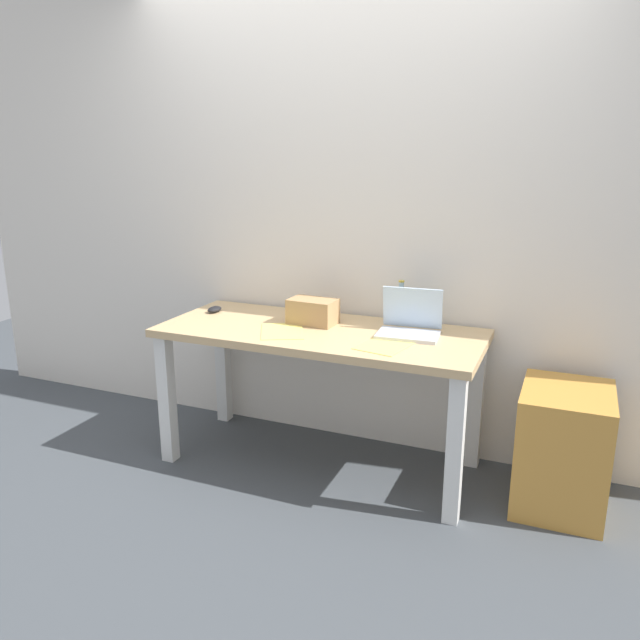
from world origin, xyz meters
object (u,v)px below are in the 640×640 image
laptop_right (410,325)px  filing_cabinet (562,449)px  beer_bottle (401,307)px  computer_mouse (215,309)px  cardboard_box (313,311)px  desk (320,349)px

laptop_right → filing_cabinet: bearing=-2.5°
beer_bottle → computer_mouse: 1.05m
cardboard_box → filing_cabinet: bearing=-1.7°
computer_mouse → cardboard_box: size_ratio=0.41×
beer_bottle → filing_cabinet: 1.04m
beer_bottle → filing_cabinet: size_ratio=0.40×
computer_mouse → beer_bottle: bearing=16.5°
computer_mouse → cardboard_box: (0.60, -0.00, 0.05)m
laptop_right → computer_mouse: size_ratio=3.14×
computer_mouse → filing_cabinet: bearing=5.6°
filing_cabinet → cardboard_box: bearing=178.3°
desk → beer_bottle: (0.35, 0.27, 0.19)m
desk → cardboard_box: cardboard_box is taller
computer_mouse → desk: bearing=-0.7°
beer_bottle → computer_mouse: bearing=-170.4°
beer_bottle → cardboard_box: size_ratio=0.95×
laptop_right → filing_cabinet: (0.76, -0.03, -0.51)m
filing_cabinet → desk: bearing=-177.6°
computer_mouse → filing_cabinet: computer_mouse is taller
cardboard_box → filing_cabinet: size_ratio=0.42×
beer_bottle → filing_cabinet: (0.85, -0.21, -0.55)m
laptop_right → beer_bottle: size_ratio=1.35×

